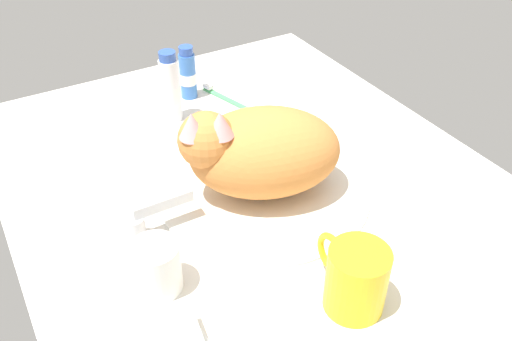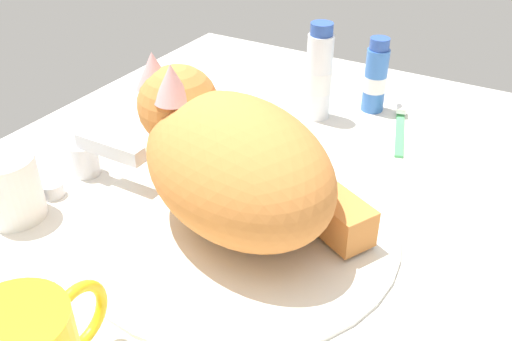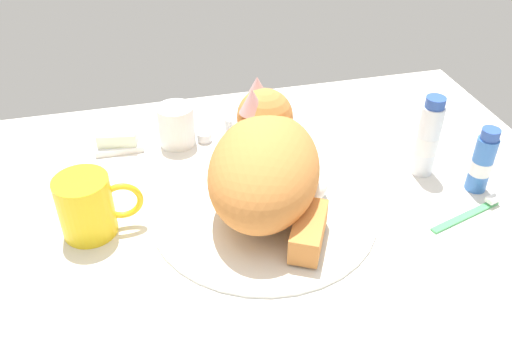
% 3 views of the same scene
% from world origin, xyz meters
% --- Properties ---
extents(ground_plane, '(1.10, 0.83, 0.03)m').
position_xyz_m(ground_plane, '(0.00, 0.00, -0.01)').
color(ground_plane, silver).
extents(sink_basin, '(0.37, 0.37, 0.01)m').
position_xyz_m(sink_basin, '(0.00, 0.00, 0.00)').
color(sink_basin, silver).
rests_on(sink_basin, ground_plane).
extents(faucet, '(0.15, 0.12, 0.06)m').
position_xyz_m(faucet, '(0.00, 0.22, 0.03)').
color(faucet, silver).
rests_on(faucet, ground_plane).
extents(cat, '(0.26, 0.30, 0.17)m').
position_xyz_m(cat, '(0.01, 0.01, 0.09)').
color(cat, '#D17F3D').
rests_on(cat, sink_basin).
extents(coffee_mug, '(0.13, 0.08, 0.10)m').
position_xyz_m(coffee_mug, '(-0.27, 0.02, 0.05)').
color(coffee_mug, yellow).
rests_on(coffee_mug, ground_plane).
extents(rinse_cup, '(0.07, 0.07, 0.08)m').
position_xyz_m(rinse_cup, '(-0.11, 0.24, 0.04)').
color(rinse_cup, white).
rests_on(rinse_cup, ground_plane).
extents(soap_bar, '(0.08, 0.06, 0.03)m').
position_xyz_m(soap_bar, '(-0.22, 0.25, 0.02)').
color(soap_bar, silver).
rests_on(soap_bar, soap_dish).
extents(toothpaste_bottle, '(0.04, 0.04, 0.15)m').
position_xyz_m(toothpaste_bottle, '(0.30, 0.04, 0.07)').
color(toothpaste_bottle, white).
rests_on(toothpaste_bottle, ground_plane).
extents(mouthwash_bottle, '(0.04, 0.04, 0.12)m').
position_xyz_m(mouthwash_bottle, '(0.37, -0.03, 0.06)').
color(mouthwash_bottle, '#3870C6').
rests_on(mouthwash_bottle, ground_plane).
extents(toothbrush, '(0.14, 0.05, 0.02)m').
position_xyz_m(toothbrush, '(0.32, -0.09, 0.01)').
color(toothbrush, '#4CB266').
rests_on(toothbrush, ground_plane).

